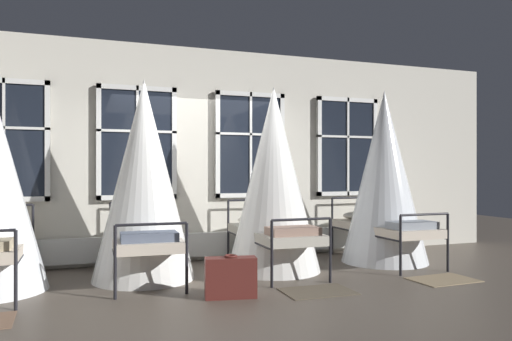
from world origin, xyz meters
The scene contains 9 objects.
ground centered at (0.00, 0.00, 0.00)m, with size 20.09×20.09×0.00m, color brown.
back_wall_with_windows centered at (0.00, 1.24, 1.65)m, with size 11.04×0.10×3.29m, color beige.
window_bank centered at (0.00, 1.12, 1.08)m, with size 6.46×0.10×2.57m.
cot_second centered at (-0.91, 0.12, 1.24)m, with size 1.30×1.89×2.56m.
cot_third centered at (0.85, 0.05, 1.24)m, with size 1.30×1.88×2.56m.
cot_fourth centered at (2.68, 0.09, 1.26)m, with size 1.30×1.88×2.61m.
rug_third centered at (0.88, -1.23, 0.01)m, with size 0.80×0.56×0.01m, color brown.
rug_fourth centered at (2.65, -1.23, 0.01)m, with size 0.80×0.56×0.01m, color #8E7A5B.
suitcase_dark centered at (-0.13, -1.14, 0.22)m, with size 0.59×0.30×0.47m.
Camera 1 is at (-1.67, -6.26, 1.39)m, focal length 34.37 mm.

